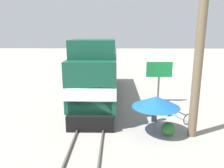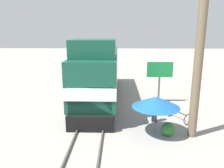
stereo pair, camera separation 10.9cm
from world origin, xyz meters
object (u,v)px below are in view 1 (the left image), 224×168
at_px(vendor_umbrella, 156,102).
at_px(bicycle, 178,115).
at_px(billboard_sign, 159,72).
at_px(utility_pole, 200,43).
at_px(locomotive, 98,74).
at_px(person_bystander, 154,109).

bearing_deg(vendor_umbrella, bicycle, 46.67).
xyz_separation_m(vendor_umbrella, billboard_sign, (1.15, 5.34, 0.58)).
bearing_deg(utility_pole, locomotive, 130.55).
distance_m(utility_pole, vendor_umbrella, 3.66).
distance_m(locomotive, person_bystander, 6.10).
bearing_deg(bicycle, vendor_umbrella, 17.90).
distance_m(vendor_umbrella, billboard_sign, 5.49).
bearing_deg(locomotive, person_bystander, -50.52).
bearing_deg(person_bystander, utility_pole, -46.90).
relative_size(vendor_umbrella, bicycle, 1.49).
relative_size(locomotive, person_bystander, 8.53).
bearing_deg(person_bystander, billboard_sign, 76.09).
bearing_deg(vendor_umbrella, utility_pole, -4.70).
height_order(locomotive, person_bystander, locomotive).
bearing_deg(utility_pole, person_bystander, 133.10).
bearing_deg(person_bystander, bicycle, 9.24).
distance_m(utility_pole, billboard_sign, 6.10).
bearing_deg(billboard_sign, utility_pole, -81.64).
height_order(utility_pole, vendor_umbrella, utility_pole).
bearing_deg(billboard_sign, person_bystander, -103.91).
relative_size(vendor_umbrella, billboard_sign, 0.78).
relative_size(vendor_umbrella, person_bystander, 1.62).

